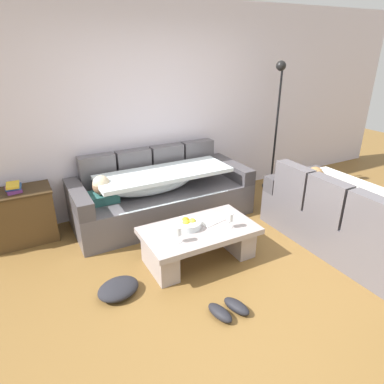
{
  "coord_description": "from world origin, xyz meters",
  "views": [
    {
      "loc": [
        -1.71,
        -2.16,
        2.15
      ],
      "look_at": [
        0.02,
        1.07,
        0.55
      ],
      "focal_mm": 31.66,
      "sensor_mm": 36.0,
      "label": 1
    }
  ],
  "objects_px": {
    "book_stack_on_cabinet": "(13,188)",
    "pair_of_shoes": "(228,309)",
    "coffee_table": "(199,240)",
    "floor_lamp": "(277,120)",
    "couch_along_wall": "(160,195)",
    "fruit_bowl": "(188,224)",
    "wine_glass_near_left": "(178,232)",
    "wine_glass_near_right": "(230,218)",
    "side_cabinet": "(22,216)",
    "open_magazine": "(210,220)",
    "couch_near_window": "(345,218)",
    "crumpled_garment": "(118,289)"
  },
  "relations": [
    {
      "from": "wine_glass_near_left",
      "to": "book_stack_on_cabinet",
      "type": "xyz_separation_m",
      "value": [
        -1.34,
        1.45,
        0.19
      ]
    },
    {
      "from": "pair_of_shoes",
      "to": "crumpled_garment",
      "type": "xyz_separation_m",
      "value": [
        -0.76,
        0.7,
        0.01
      ]
    },
    {
      "from": "couch_near_window",
      "to": "open_magazine",
      "type": "bearing_deg",
      "value": 66.49
    },
    {
      "from": "wine_glass_near_right",
      "to": "side_cabinet",
      "type": "relative_size",
      "value": 0.23
    },
    {
      "from": "couch_near_window",
      "to": "book_stack_on_cabinet",
      "type": "relative_size",
      "value": 8.19
    },
    {
      "from": "open_magazine",
      "to": "floor_lamp",
      "type": "xyz_separation_m",
      "value": [
        1.8,
        1.09,
        0.73
      ]
    },
    {
      "from": "open_magazine",
      "to": "wine_glass_near_left",
      "type": "bearing_deg",
      "value": -168.35
    },
    {
      "from": "wine_glass_near_left",
      "to": "book_stack_on_cabinet",
      "type": "height_order",
      "value": "book_stack_on_cabinet"
    },
    {
      "from": "fruit_bowl",
      "to": "wine_glass_near_right",
      "type": "xyz_separation_m",
      "value": [
        0.38,
        -0.21,
        0.08
      ]
    },
    {
      "from": "book_stack_on_cabinet",
      "to": "fruit_bowl",
      "type": "bearing_deg",
      "value": -38.64
    },
    {
      "from": "couch_near_window",
      "to": "fruit_bowl",
      "type": "xyz_separation_m",
      "value": [
        -1.7,
        0.6,
        0.09
      ]
    },
    {
      "from": "coffee_table",
      "to": "pair_of_shoes",
      "type": "distance_m",
      "value": 0.88
    },
    {
      "from": "couch_along_wall",
      "to": "fruit_bowl",
      "type": "distance_m",
      "value": 1.02
    },
    {
      "from": "coffee_table",
      "to": "side_cabinet",
      "type": "height_order",
      "value": "side_cabinet"
    },
    {
      "from": "couch_near_window",
      "to": "fruit_bowl",
      "type": "relative_size",
      "value": 6.72
    },
    {
      "from": "fruit_bowl",
      "to": "couch_near_window",
      "type": "bearing_deg",
      "value": -19.26
    },
    {
      "from": "couch_near_window",
      "to": "book_stack_on_cabinet",
      "type": "xyz_separation_m",
      "value": [
        -3.26,
        1.84,
        0.35
      ]
    },
    {
      "from": "coffee_table",
      "to": "floor_lamp",
      "type": "relative_size",
      "value": 0.62
    },
    {
      "from": "coffee_table",
      "to": "book_stack_on_cabinet",
      "type": "xyz_separation_m",
      "value": [
        -1.65,
        1.32,
        0.44
      ]
    },
    {
      "from": "couch_along_wall",
      "to": "book_stack_on_cabinet",
      "type": "bearing_deg",
      "value": 172.1
    },
    {
      "from": "side_cabinet",
      "to": "crumpled_garment",
      "type": "relative_size",
      "value": 1.8
    },
    {
      "from": "couch_along_wall",
      "to": "floor_lamp",
      "type": "relative_size",
      "value": 1.18
    },
    {
      "from": "coffee_table",
      "to": "book_stack_on_cabinet",
      "type": "bearing_deg",
      "value": 141.37
    },
    {
      "from": "coffee_table",
      "to": "side_cabinet",
      "type": "relative_size",
      "value": 1.67
    },
    {
      "from": "fruit_bowl",
      "to": "wine_glass_near_right",
      "type": "height_order",
      "value": "wine_glass_near_right"
    },
    {
      "from": "open_magazine",
      "to": "side_cabinet",
      "type": "xyz_separation_m",
      "value": [
        -1.82,
        1.22,
        -0.06
      ]
    },
    {
      "from": "couch_near_window",
      "to": "floor_lamp",
      "type": "relative_size",
      "value": 0.96
    },
    {
      "from": "couch_along_wall",
      "to": "couch_near_window",
      "type": "height_order",
      "value": "same"
    },
    {
      "from": "crumpled_garment",
      "to": "book_stack_on_cabinet",
      "type": "bearing_deg",
      "value": 115.75
    },
    {
      "from": "side_cabinet",
      "to": "wine_glass_near_left",
      "type": "bearing_deg",
      "value": -47.76
    },
    {
      "from": "wine_glass_near_left",
      "to": "crumpled_garment",
      "type": "bearing_deg",
      "value": -179.53
    },
    {
      "from": "floor_lamp",
      "to": "couch_near_window",
      "type": "bearing_deg",
      "value": -102.66
    },
    {
      "from": "fruit_bowl",
      "to": "side_cabinet",
      "type": "bearing_deg",
      "value": 141.11
    },
    {
      "from": "couch_along_wall",
      "to": "open_magazine",
      "type": "xyz_separation_m",
      "value": [
        0.17,
        -0.99,
        0.05
      ]
    },
    {
      "from": "couch_along_wall",
      "to": "couch_near_window",
      "type": "bearing_deg",
      "value": -45.23
    },
    {
      "from": "pair_of_shoes",
      "to": "open_magazine",
      "type": "bearing_deg",
      "value": 68.36
    },
    {
      "from": "coffee_table",
      "to": "wine_glass_near_left",
      "type": "bearing_deg",
      "value": -156.25
    },
    {
      "from": "couch_near_window",
      "to": "crumpled_garment",
      "type": "relative_size",
      "value": 4.7
    },
    {
      "from": "couch_along_wall",
      "to": "wine_glass_near_right",
      "type": "relative_size",
      "value": 13.89
    },
    {
      "from": "wine_glass_near_left",
      "to": "book_stack_on_cabinet",
      "type": "relative_size",
      "value": 0.72
    },
    {
      "from": "wine_glass_near_left",
      "to": "pair_of_shoes",
      "type": "relative_size",
      "value": 0.48
    },
    {
      "from": "open_magazine",
      "to": "couch_along_wall",
      "type": "bearing_deg",
      "value": 86.81
    },
    {
      "from": "book_stack_on_cabinet",
      "to": "pair_of_shoes",
      "type": "bearing_deg",
      "value": -55.8
    },
    {
      "from": "fruit_bowl",
      "to": "open_magazine",
      "type": "relative_size",
      "value": 1.0
    },
    {
      "from": "wine_glass_near_left",
      "to": "side_cabinet",
      "type": "relative_size",
      "value": 0.23
    },
    {
      "from": "couch_near_window",
      "to": "floor_lamp",
      "type": "xyz_separation_m",
      "value": [
        0.38,
        1.7,
        0.78
      ]
    },
    {
      "from": "couch_near_window",
      "to": "book_stack_on_cabinet",
      "type": "distance_m",
      "value": 3.76
    },
    {
      "from": "wine_glass_near_right",
      "to": "crumpled_garment",
      "type": "height_order",
      "value": "wine_glass_near_right"
    },
    {
      "from": "couch_near_window",
      "to": "book_stack_on_cabinet",
      "type": "height_order",
      "value": "couch_near_window"
    },
    {
      "from": "side_cabinet",
      "to": "pair_of_shoes",
      "type": "height_order",
      "value": "side_cabinet"
    }
  ]
}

